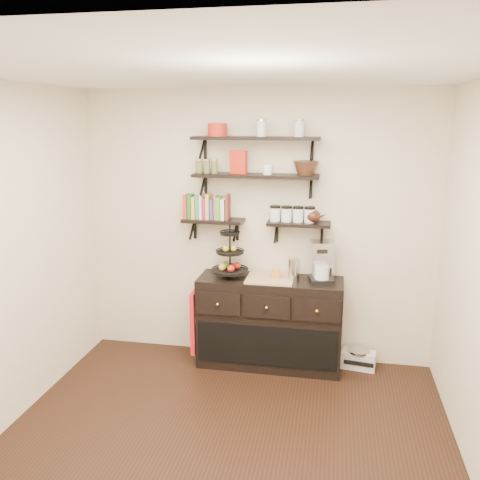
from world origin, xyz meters
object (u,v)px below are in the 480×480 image
at_px(fruit_stand, 230,259).
at_px(coffee_maker, 322,262).
at_px(sideboard, 270,322).
at_px(radio, 358,359).

distance_m(fruit_stand, coffee_maker, 0.88).
relative_size(sideboard, fruit_stand, 2.72).
bearing_deg(radio, coffee_maker, -163.05).
distance_m(coffee_maker, radio, 1.07).
xyz_separation_m(fruit_stand, coffee_maker, (0.88, 0.02, 0.01)).
bearing_deg(sideboard, coffee_maker, 3.18).
bearing_deg(sideboard, radio, 5.58).
relative_size(fruit_stand, coffee_maker, 1.29).
relative_size(sideboard, coffee_maker, 3.51).
relative_size(sideboard, radio, 4.03).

